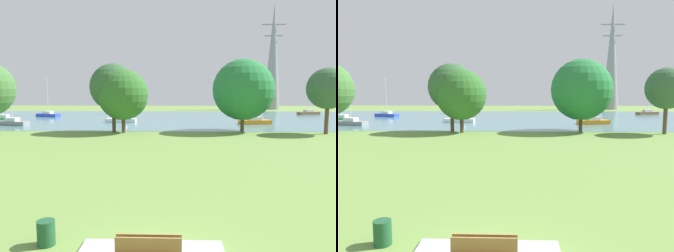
% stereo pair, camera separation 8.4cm
% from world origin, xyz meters
% --- Properties ---
extents(ground_plane, '(160.00, 160.00, 0.00)m').
position_xyz_m(ground_plane, '(0.00, 22.00, 0.00)').
color(ground_plane, olive).
extents(bench_facing_water, '(1.80, 0.48, 0.89)m').
position_xyz_m(bench_facing_water, '(0.00, 0.27, 0.47)').
color(bench_facing_water, tan).
rests_on(bench_facing_water, concrete_pad).
extents(litter_bin, '(0.56, 0.56, 0.80)m').
position_xyz_m(litter_bin, '(-3.39, 1.34, 0.40)').
color(litter_bin, '#1E512D').
rests_on(litter_bin, ground).
extents(water_surface, '(140.00, 40.00, 0.02)m').
position_xyz_m(water_surface, '(0.00, 50.00, 0.01)').
color(water_surface, slate).
rests_on(water_surface, ground).
extents(sailboat_green, '(4.85, 1.68, 5.46)m').
position_xyz_m(sailboat_green, '(-28.26, 42.69, 0.45)').
color(sailboat_green, green).
rests_on(sailboat_green, water_surface).
extents(sailboat_brown, '(5.03, 2.90, 5.88)m').
position_xyz_m(sailboat_brown, '(28.73, 59.64, 0.45)').
color(sailboat_brown, brown).
rests_on(sailboat_brown, water_surface).
extents(sailboat_blue, '(5.03, 3.00, 7.53)m').
position_xyz_m(sailboat_blue, '(-24.59, 52.12, 0.47)').
color(sailboat_blue, blue).
rests_on(sailboat_blue, water_surface).
extents(sailboat_orange, '(4.98, 2.25, 5.50)m').
position_xyz_m(sailboat_orange, '(12.42, 39.31, 0.45)').
color(sailboat_orange, orange).
rests_on(sailboat_orange, water_surface).
extents(sailboat_gray, '(5.00, 2.41, 7.75)m').
position_xyz_m(sailboat_gray, '(-23.29, 36.40, 0.47)').
color(sailboat_gray, gray).
rests_on(sailboat_gray, water_surface).
extents(sailboat_white, '(4.87, 1.74, 5.38)m').
position_xyz_m(sailboat_white, '(-8.30, 41.31, 0.45)').
color(sailboat_white, white).
rests_on(sailboat_white, water_surface).
extents(tree_west_near, '(5.61, 5.61, 8.24)m').
position_xyz_m(tree_west_near, '(-6.98, 29.50, 5.42)').
color(tree_west_near, brown).
rests_on(tree_west_near, ground).
extents(tree_east_far, '(6.00, 6.00, 7.51)m').
position_xyz_m(tree_east_far, '(-5.70, 28.83, 4.51)').
color(tree_east_far, brown).
rests_on(tree_east_far, ground).
extents(tree_east_near, '(7.44, 7.44, 8.84)m').
position_xyz_m(tree_east_near, '(8.71, 30.48, 5.11)').
color(tree_east_near, brown).
rests_on(tree_east_near, ground).
extents(tree_west_far, '(4.76, 4.76, 7.64)m').
position_xyz_m(tree_west_far, '(17.94, 28.41, 5.23)').
color(tree_west_far, brown).
rests_on(tree_west_far, ground).
extents(electricity_pylon, '(6.40, 4.40, 28.89)m').
position_xyz_m(electricity_pylon, '(26.92, 80.48, 14.46)').
color(electricity_pylon, gray).
rests_on(electricity_pylon, ground).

